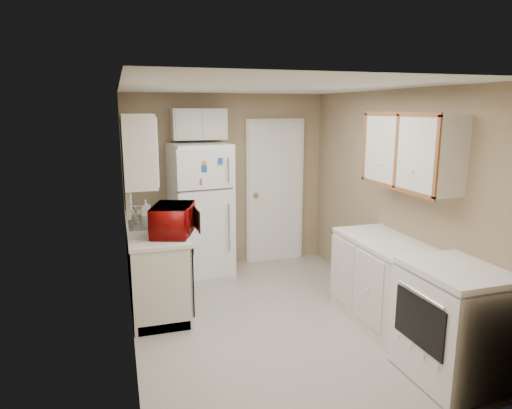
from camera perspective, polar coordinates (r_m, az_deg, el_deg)
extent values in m
plane|color=beige|center=(5.01, 1.73, -14.15)|extent=(3.80, 3.80, 0.00)
plane|color=white|center=(4.50, 1.92, 14.46)|extent=(3.80, 3.80, 0.00)
plane|color=tan|center=(4.37, -15.83, -1.76)|extent=(3.80, 3.80, 0.00)
plane|color=tan|center=(5.22, 16.52, 0.38)|extent=(3.80, 3.80, 0.00)
plane|color=tan|center=(6.40, -3.67, 2.91)|extent=(2.80, 2.80, 0.00)
plane|color=tan|center=(2.94, 13.94, -8.29)|extent=(2.80, 2.80, 0.00)
cube|color=silver|center=(5.46, -12.47, -7.08)|extent=(0.60, 1.80, 0.90)
cube|color=black|center=(4.91, -8.48, -8.60)|extent=(0.03, 0.58, 0.72)
cube|color=gray|center=(5.48, -12.79, -2.52)|extent=(0.54, 0.74, 0.16)
imported|color=#9D0D0B|center=(4.85, -10.34, -1.99)|extent=(0.64, 0.48, 0.38)
imported|color=white|center=(5.75, -13.59, -0.46)|extent=(0.11, 0.12, 0.21)
cube|color=silver|center=(5.34, -15.94, 5.01)|extent=(0.10, 0.98, 1.08)
cube|color=silver|center=(4.50, -14.42, 6.45)|extent=(0.30, 0.45, 0.70)
cube|color=white|center=(6.06, -6.95, -0.74)|extent=(0.80, 0.78, 1.76)
cube|color=silver|center=(6.10, -7.15, 9.95)|extent=(0.70, 0.30, 0.40)
cube|color=white|center=(6.59, 2.36, 1.59)|extent=(0.86, 0.06, 2.08)
cube|color=silver|center=(4.64, 18.32, -10.87)|extent=(0.60, 2.00, 0.90)
cube|color=white|center=(4.16, 23.38, -13.45)|extent=(0.66, 0.81, 0.98)
cube|color=silver|center=(4.65, 18.80, 6.35)|extent=(0.30, 1.20, 0.70)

